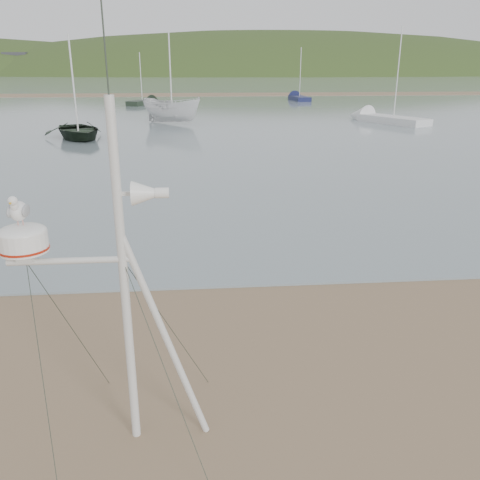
{
  "coord_description": "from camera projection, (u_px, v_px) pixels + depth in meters",
  "views": [
    {
      "loc": [
        1.66,
        -5.36,
        4.31
      ],
      "look_at": [
        2.22,
        1.0,
        2.08
      ],
      "focal_mm": 38.0,
      "sensor_mm": 36.0,
      "label": 1
    }
  ],
  "objects": [
    {
      "name": "ground",
      "position": [
        70.0,
        428.0,
        6.32
      ],
      "size": [
        560.0,
        560.0,
        0.0
      ],
      "primitive_type": "plane",
      "color": "#7A6146",
      "rests_on": "ground"
    },
    {
      "name": "water",
      "position": [
        187.0,
        81.0,
        130.47
      ],
      "size": [
        560.0,
        256.0,
        0.04
      ],
      "primitive_type": "cube",
      "color": "gray",
      "rests_on": "ground"
    },
    {
      "name": "sandbar",
      "position": [
        182.0,
        95.0,
        72.14
      ],
      "size": [
        560.0,
        7.0,
        0.07
      ],
      "primitive_type": "cube",
      "color": "#7A6146",
      "rests_on": "water"
    },
    {
      "name": "hill_ridge",
      "position": [
        231.0,
        118.0,
        235.36
      ],
      "size": [
        620.0,
        180.0,
        80.0
      ],
      "color": "#293D19",
      "rests_on": "ground"
    },
    {
      "name": "far_cottages",
      "position": [
        197.0,
        64.0,
        189.6
      ],
      "size": [
        294.4,
        6.3,
        8.0
      ],
      "color": "beige",
      "rests_on": "ground"
    },
    {
      "name": "mast_rig",
      "position": [
        124.0,
        353.0,
        5.79
      ],
      "size": [
        2.16,
        2.31,
        4.88
      ],
      "color": "silver",
      "rests_on": "ground"
    },
    {
      "name": "boat_dark",
      "position": [
        75.0,
        97.0,
        29.44
      ],
      "size": [
        3.51,
        2.27,
        4.77
      ],
      "primitive_type": "imported",
      "rotation": [
        0.0,
        0.0,
        0.41
      ],
      "color": "black",
      "rests_on": "water"
    },
    {
      "name": "boat_white",
      "position": [
        171.0,
        88.0,
        37.01
      ],
      "size": [
        2.71,
        2.69,
        5.09
      ],
      "primitive_type": "imported",
      "rotation": [
        0.0,
        0.0,
        0.97
      ],
      "color": "silver",
      "rests_on": "water"
    },
    {
      "name": "sailboat_dark_mid",
      "position": [
        149.0,
        102.0,
        55.87
      ],
      "size": [
        3.78,
        5.82,
        5.79
      ],
      "color": "black",
      "rests_on": "ground"
    },
    {
      "name": "sailboat_white_near",
      "position": [
        373.0,
        117.0,
        39.55
      ],
      "size": [
        5.02,
        7.49,
        7.42
      ],
      "color": "silver",
      "rests_on": "ground"
    },
    {
      "name": "sailboat_blue_far",
      "position": [
        296.0,
        97.0,
        62.73
      ],
      "size": [
        2.01,
        6.69,
        6.57
      ],
      "color": "#121741",
      "rests_on": "ground"
    }
  ]
}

